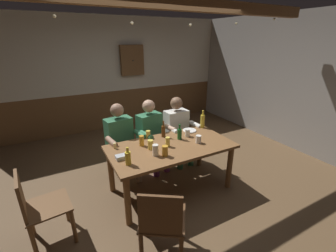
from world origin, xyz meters
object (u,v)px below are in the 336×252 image
pint_glass_5 (151,145)px  pint_glass_6 (155,150)px  condiment_caddy (121,157)px  bottle_1 (128,158)px  pint_glass_1 (165,151)px  pint_glass_4 (142,141)px  bottle_3 (180,134)px  pint_glass_2 (168,142)px  pint_glass_3 (198,139)px  bottle_2 (203,121)px  table_candle (115,146)px  bottle_0 (163,131)px  wall_dart_cabinet (132,60)px  chair_empty_near_right (38,207)px  person_0 (121,139)px  person_2 (178,127)px  pint_glass_7 (148,134)px  pint_glass_0 (187,133)px  plate_0 (190,130)px  person_1 (152,132)px  chair_empty_near_left (162,222)px  dining_table (171,152)px

pint_glass_5 → pint_glass_6: size_ratio=0.88×
condiment_caddy → bottle_1: (0.03, -0.17, 0.06)m
pint_glass_1 → pint_glass_4: bearing=110.1°
bottle_3 → pint_glass_5: 0.52m
pint_glass_2 → pint_glass_5: size_ratio=1.03×
bottle_3 → pint_glass_4: bottle_3 is taller
condiment_caddy → bottle_3: bottle_3 is taller
pint_glass_2 → pint_glass_3: pint_glass_2 is taller
bottle_2 → table_candle: bearing=-177.3°
condiment_caddy → bottle_3: size_ratio=0.61×
bottle_0 → wall_dart_cabinet: wall_dart_cabinet is taller
chair_empty_near_right → person_0: bearing=119.9°
person_2 → pint_glass_7: bearing=21.4°
person_0 → bottle_0: person_0 is taller
chair_empty_near_right → pint_glass_6: 1.41m
bottle_1 → wall_dart_cabinet: bearing=68.6°
person_2 → pint_glass_0: bearing=73.0°
plate_0 → pint_glass_6: 0.96m
condiment_caddy → bottle_1: bearing=-79.2°
pint_glass_0 → pint_glass_4: size_ratio=0.75×
chair_empty_near_right → bottle_2: 2.56m
person_2 → person_0: bearing=-0.8°
chair_empty_near_right → wall_dart_cabinet: 3.89m
pint_glass_3 → pint_glass_6: bearing=-176.0°
table_candle → pint_glass_7: size_ratio=0.70×
pint_glass_4 → pint_glass_6: 0.35m
person_1 → pint_glass_3: person_1 is taller
pint_glass_2 → pint_glass_6: (-0.26, -0.16, 0.01)m
person_1 → pint_glass_6: (-0.33, -0.84, 0.13)m
pint_glass_5 → chair_empty_near_right: bearing=-171.4°
person_0 → pint_glass_7: bearing=131.9°
table_candle → pint_glass_5: (0.42, -0.24, 0.03)m
wall_dart_cabinet → pint_glass_2: bearing=-101.0°
wall_dart_cabinet → bottle_0: bearing=-100.3°
person_0 → person_1: size_ratio=1.01×
pint_glass_4 → person_2: bearing=29.1°
bottle_0 → pint_glass_3: size_ratio=2.26×
chair_empty_near_left → bottle_3: 1.44m
pint_glass_3 → pint_glass_7: size_ratio=0.98×
pint_glass_5 → person_0: bearing=108.5°
dining_table → bottle_0: size_ratio=6.83×
plate_0 → pint_glass_4: bearing=-171.3°
person_0 → table_candle: 0.46m
table_candle → bottle_1: (0.02, -0.48, 0.05)m
chair_empty_near_right → wall_dart_cabinet: size_ratio=1.26×
condiment_caddy → wall_dart_cabinet: size_ratio=0.20×
person_0 → pint_glass_2: 0.82m
pint_glass_2 → wall_dart_cabinet: wall_dart_cabinet is taller
condiment_caddy → dining_table: bearing=2.6°
bottle_0 → pint_glass_1: size_ratio=1.83×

